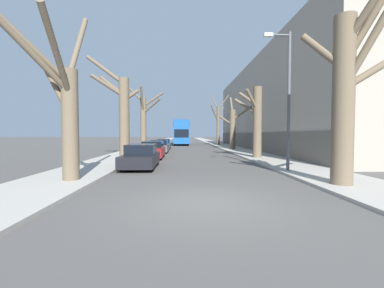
{
  "coord_description": "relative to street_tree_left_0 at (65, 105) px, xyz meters",
  "views": [
    {
      "loc": [
        -0.7,
        -7.3,
        2.01
      ],
      "look_at": [
        0.81,
        33.61,
        0.34
      ],
      "focal_mm": 24.0,
      "sensor_mm": 36.0,
      "label": 1
    }
  ],
  "objects": [
    {
      "name": "parked_car_3",
      "position": [
        2.27,
        22.7,
        -2.51
      ],
      "size": [
        1.74,
        4.38,
        1.32
      ],
      "color": "#4C5156",
      "rests_on": "ground"
    },
    {
      "name": "street_tree_right_0",
      "position": [
        10.73,
        -1.23,
        0.48
      ],
      "size": [
        3.6,
        2.68,
        7.97
      ],
      "color": "brown",
      "rests_on": "ground"
    },
    {
      "name": "sidewalk_right",
      "position": [
        11.28,
        46.84,
        -3.08
      ],
      "size": [
        3.32,
        120.0,
        0.12
      ],
      "primitive_type": "cube",
      "color": "#A39E93",
      "rests_on": "ground"
    },
    {
      "name": "building_facade_right",
      "position": [
        17.93,
        22.01,
        2.2
      ],
      "size": [
        10.08,
        38.83,
        10.69
      ],
      "color": "#9E9384",
      "rests_on": "ground"
    },
    {
      "name": "sidewalk_left",
      "position": [
        -0.48,
        46.84,
        -3.08
      ],
      "size": [
        3.32,
        120.0,
        0.12
      ],
      "primitive_type": "cube",
      "color": "#A39E93",
      "rests_on": "ground"
    },
    {
      "name": "parked_car_1",
      "position": [
        2.27,
        10.59,
        -2.48
      ],
      "size": [
        1.77,
        4.39,
        1.38
      ],
      "color": "maroon",
      "rests_on": "ground"
    },
    {
      "name": "parked_car_0",
      "position": [
        2.27,
        4.65,
        -2.48
      ],
      "size": [
        1.83,
        4.39,
        1.38
      ],
      "color": "black",
      "rests_on": "ground"
    },
    {
      "name": "street_tree_left_1",
      "position": [
        -0.08,
        10.16,
        0.54
      ],
      "size": [
        3.85,
        2.72,
        8.12
      ],
      "color": "brown",
      "rests_on": "ground"
    },
    {
      "name": "street_tree_right_1",
      "position": [
        10.57,
        9.78,
        -0.09
      ],
      "size": [
        2.03,
        2.11,
        5.71
      ],
      "color": "brown",
      "rests_on": "ground"
    },
    {
      "name": "ground_plane",
      "position": [
        5.4,
        -3.16,
        -3.14
      ],
      "size": [
        300.0,
        300.0,
        0.0
      ],
      "primitive_type": "plane",
      "color": "#4C4947"
    },
    {
      "name": "street_tree_left_0",
      "position": [
        0.0,
        0.0,
        0.0
      ],
      "size": [
        2.54,
        4.69,
        7.42
      ],
      "color": "brown",
      "rests_on": "ground"
    },
    {
      "name": "double_decker_bus",
      "position": [
        4.53,
        35.73,
        -0.71
      ],
      "size": [
        2.61,
        10.57,
        4.27
      ],
      "color": "#19519E",
      "rests_on": "ground"
    },
    {
      "name": "street_tree_left_2",
      "position": [
        0.18,
        19.86,
        0.48
      ],
      "size": [
        4.04,
        2.19,
        7.37
      ],
      "color": "brown",
      "rests_on": "ground"
    },
    {
      "name": "lamp_post",
      "position": [
        10.01,
        2.48,
        0.88
      ],
      "size": [
        1.4,
        0.2,
        7.12
      ],
      "color": "#4C4F54",
      "rests_on": "ground"
    },
    {
      "name": "street_tree_right_2",
      "position": [
        10.95,
        21.07,
        -0.29
      ],
      "size": [
        4.19,
        3.22,
        6.71
      ],
      "color": "brown",
      "rests_on": "ground"
    },
    {
      "name": "street_tree_right_3",
      "position": [
        10.63,
        32.2,
        0.73
      ],
      "size": [
        3.45,
        2.47,
        8.65
      ],
      "color": "brown",
      "rests_on": "ground"
    },
    {
      "name": "parked_car_2",
      "position": [
        2.27,
        16.65,
        -2.49
      ],
      "size": [
        1.86,
        4.31,
        1.34
      ],
      "color": "#4C5156",
      "rests_on": "ground"
    }
  ]
}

